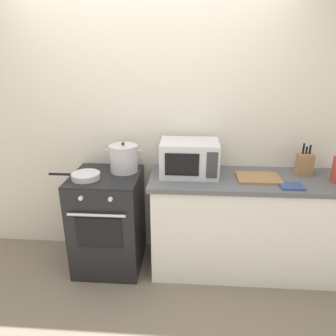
{
  "coord_description": "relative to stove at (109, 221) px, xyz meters",
  "views": [
    {
      "loc": [
        0.38,
        -1.86,
        1.9
      ],
      "look_at": [
        0.21,
        0.6,
        1.0
      ],
      "focal_mm": 32.62,
      "sensor_mm": 36.0,
      "label": 1
    }
  ],
  "objects": [
    {
      "name": "lower_cabinet_right",
      "position": [
        1.25,
        0.02,
        -0.02
      ],
      "size": [
        1.64,
        0.56,
        0.88
      ],
      "primitive_type": "cube",
      "color": "white",
      "rests_on": "ground_plane"
    },
    {
      "name": "countertop_right",
      "position": [
        1.25,
        0.02,
        0.44
      ],
      "size": [
        1.7,
        0.6,
        0.04
      ],
      "primitive_type": "cube",
      "color": "#59595E",
      "rests_on": "lower_cabinet_right"
    },
    {
      "name": "oven_mitt",
      "position": [
        1.56,
        -0.16,
        0.47
      ],
      "size": [
        0.18,
        0.14,
        0.02
      ],
      "primitive_type": "cube",
      "color": "#33477A",
      "rests_on": "countertop_right"
    },
    {
      "name": "knife_block",
      "position": [
        1.75,
        0.14,
        0.56
      ],
      "size": [
        0.13,
        0.1,
        0.28
      ],
      "color": "#997047",
      "rests_on": "countertop_right"
    },
    {
      "name": "back_wall",
      "position": [
        0.65,
        0.37,
        0.79
      ],
      "size": [
        4.4,
        0.1,
        2.5
      ],
      "primitive_type": "cube",
      "color": "silver",
      "rests_on": "ground_plane"
    },
    {
      "name": "stock_pot",
      "position": [
        0.15,
        0.11,
        0.58
      ],
      "size": [
        0.34,
        0.26,
        0.27
      ],
      "color": "silver",
      "rests_on": "stove"
    },
    {
      "name": "cutting_board",
      "position": [
        1.33,
        0.0,
        0.47
      ],
      "size": [
        0.36,
        0.26,
        0.02
      ],
      "primitive_type": "cube",
      "color": "#997047",
      "rests_on": "countertop_right"
    },
    {
      "name": "microwave",
      "position": [
        0.74,
        0.08,
        0.61
      ],
      "size": [
        0.5,
        0.37,
        0.3
      ],
      "color": "silver",
      "rests_on": "countertop_right"
    },
    {
      "name": "frying_pan",
      "position": [
        -0.15,
        -0.09,
        0.48
      ],
      "size": [
        0.44,
        0.24,
        0.05
      ],
      "color": "silver",
      "rests_on": "stove"
    },
    {
      "name": "stove",
      "position": [
        0.0,
        0.0,
        0.0
      ],
      "size": [
        0.6,
        0.64,
        0.92
      ],
      "color": "black",
      "rests_on": "ground_plane"
    },
    {
      "name": "ground_plane",
      "position": [
        0.35,
        -0.6,
        -0.46
      ],
      "size": [
        10.0,
        10.0,
        0.0
      ],
      "primitive_type": "plane",
      "color": "#7A6B5B"
    }
  ]
}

